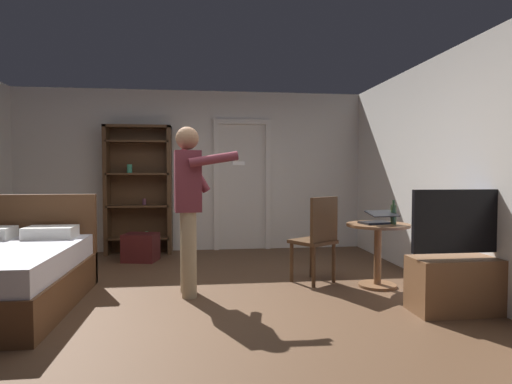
% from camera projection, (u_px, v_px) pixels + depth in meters
% --- Properties ---
extents(ground_plane, '(6.25, 6.25, 0.00)m').
position_uv_depth(ground_plane, '(189.00, 302.00, 4.21)').
color(ground_plane, brown).
extents(wall_back, '(5.77, 0.12, 2.58)m').
position_uv_depth(wall_back, '(194.00, 171.00, 7.03)').
color(wall_back, silver).
rests_on(wall_back, ground_plane).
extents(wall_right, '(0.12, 5.92, 2.58)m').
position_uv_depth(wall_right, '(461.00, 170.00, 4.51)').
color(wall_right, silver).
rests_on(wall_right, ground_plane).
extents(doorway_frame, '(0.93, 0.08, 2.13)m').
position_uv_depth(doorway_frame, '(242.00, 175.00, 7.05)').
color(doorway_frame, white).
rests_on(doorway_frame, ground_plane).
extents(bookshelf, '(1.01, 0.32, 1.99)m').
position_uv_depth(bookshelf, '(139.00, 185.00, 6.71)').
color(bookshelf, '#4C331E').
rests_on(bookshelf, ground_plane).
extents(tv_flatscreen, '(0.98, 0.40, 1.11)m').
position_uv_depth(tv_flatscreen, '(462.00, 275.00, 3.90)').
color(tv_flatscreen, brown).
rests_on(tv_flatscreen, ground_plane).
extents(side_table, '(0.69, 0.69, 0.70)m').
position_uv_depth(side_table, '(378.00, 244.00, 4.76)').
color(side_table, brown).
rests_on(side_table, ground_plane).
extents(laptop, '(0.38, 0.39, 0.15)m').
position_uv_depth(laptop, '(378.00, 219.00, 4.70)').
color(laptop, black).
rests_on(laptop, side_table).
extents(bottle_on_table, '(0.06, 0.06, 0.27)m').
position_uv_depth(bottle_on_table, '(393.00, 214.00, 4.68)').
color(bottle_on_table, '#364D28').
rests_on(bottle_on_table, side_table).
extents(wooden_chair, '(0.58, 0.58, 0.99)m').
position_uv_depth(wooden_chair, '(318.00, 236.00, 4.89)').
color(wooden_chair, '#4C331E').
rests_on(wooden_chair, ground_plane).
extents(person_blue_shirt, '(0.71, 0.55, 1.73)m').
position_uv_depth(person_blue_shirt, '(189.00, 199.00, 4.42)').
color(person_blue_shirt, tan).
rests_on(person_blue_shirt, ground_plane).
extents(suitcase_dark, '(0.52, 0.46, 0.39)m').
position_uv_depth(suitcase_dark, '(141.00, 247.00, 6.14)').
color(suitcase_dark, '#4C1919').
rests_on(suitcase_dark, ground_plane).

